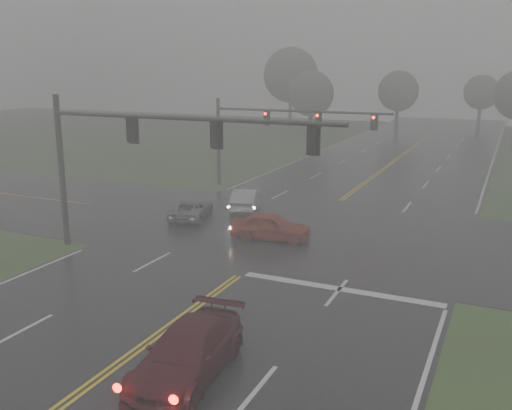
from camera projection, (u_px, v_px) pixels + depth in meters
The scene contains 13 objects.
main_road at pixel (288, 240), 30.35m from camera, with size 18.00×160.00×0.02m, color black.
cross_street at pixel (301, 230), 32.12m from camera, with size 120.00×14.00×0.02m, color black.
stop_bar at pixel (340, 290), 23.58m from camera, with size 8.50×0.50×0.01m, color silver.
sedan_maroon at pixel (188, 377), 16.96m from camera, with size 2.11×5.18×1.50m, color #3C0B11.
sedan_red at pixel (271, 240), 30.37m from camera, with size 1.71×4.24×1.45m, color maroon.
sedan_silver at pixel (246, 211), 36.54m from camera, with size 1.51×4.34×1.43m, color gray.
car_grey at pixel (192, 219), 34.58m from camera, with size 1.94×4.21×1.17m, color #575A5F.
signal_gantry_near at pixel (136, 145), 26.54m from camera, with size 14.91×0.34×7.67m.
signal_gantry_far at pixel (269, 126), 41.73m from camera, with size 13.36×0.34×6.70m.
tree_nw_a at pixel (311, 94), 73.12m from camera, with size 5.83×5.83×8.56m.
tree_n_mid at pixel (398, 91), 81.77m from camera, with size 5.79×5.79×8.50m.
tree_nw_b at pixel (291, 75), 83.83m from camera, with size 8.07×8.07×11.85m.
tree_n_far at pixel (481, 92), 87.70m from camera, with size 5.35×5.35×7.86m.
Camera 1 is at (10.50, -7.14, 8.97)m, focal length 40.00 mm.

